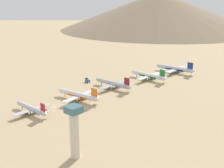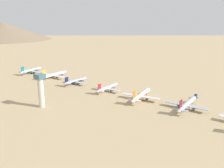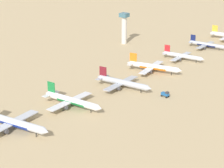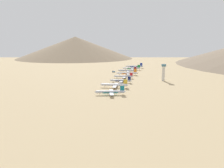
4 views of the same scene
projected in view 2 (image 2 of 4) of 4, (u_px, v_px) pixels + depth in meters
name	position (u px, v px, depth m)	size (l,w,h in m)	color
ground_plane	(122.00, 95.00, 237.87)	(1818.69, 1818.69, 0.00)	tan
parked_jet_2	(187.00, 104.00, 199.68)	(43.24, 35.03, 12.50)	#B2B7C1
parked_jet_3	(141.00, 95.00, 222.58)	(44.00, 35.90, 12.69)	white
parked_jet_4	(108.00, 88.00, 248.26)	(37.20, 30.14, 10.75)	silver
parked_jet_5	(76.00, 81.00, 274.66)	(36.54, 29.64, 10.55)	#B2B7C1
parked_jet_6	(54.00, 75.00, 302.10)	(42.53, 34.44, 12.30)	white
parked_jet_7	(31.00, 70.00, 327.45)	(39.56, 32.35, 11.44)	silver
service_truck	(195.00, 96.00, 226.30)	(5.54, 3.54, 3.90)	#1E5999
control_tower	(41.00, 89.00, 201.48)	(7.20, 7.20, 28.41)	beige
desert_hill_2	(4.00, 31.00, 810.58)	(310.26, 310.26, 55.77)	#847056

